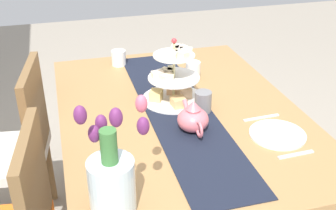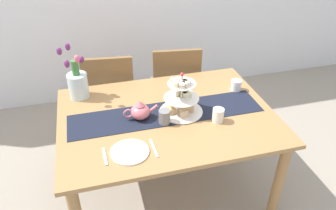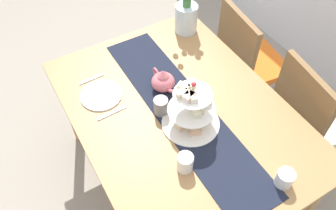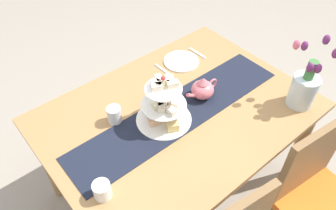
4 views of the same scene
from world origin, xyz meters
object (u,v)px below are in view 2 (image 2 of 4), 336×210
(chair_right, at_px, (175,85))
(teapot, at_px, (140,111))
(chair_left, at_px, (111,94))
(dinner_plate_left, at_px, (130,152))
(dining_table, at_px, (167,126))
(knife_left, at_px, (154,148))
(cream_jug, at_px, (236,85))
(mug_white_text, at_px, (218,115))
(tiered_cake_stand, at_px, (181,100))
(fork_left, at_px, (105,156))
(mug_grey, at_px, (164,117))
(tulip_vase, at_px, (78,82))

(chair_right, distance_m, teapot, 0.94)
(chair_left, distance_m, dinner_plate_left, 1.11)
(dining_table, distance_m, knife_left, 0.38)
(cream_jug, bearing_deg, mug_white_text, -130.18)
(chair_right, height_order, dinner_plate_left, chair_right)
(teapot, height_order, dinner_plate_left, teapot)
(teapot, relative_size, knife_left, 1.40)
(dining_table, bearing_deg, chair_left, 113.01)
(tiered_cake_stand, xyz_separation_m, teapot, (-0.28, -0.00, -0.04))
(mug_white_text, bearing_deg, teapot, 161.64)
(fork_left, relative_size, mug_grey, 1.58)
(cream_jug, bearing_deg, fork_left, -154.47)
(chair_right, distance_m, knife_left, 1.20)
(mug_grey, bearing_deg, mug_white_text, -11.18)
(chair_left, distance_m, teapot, 0.83)
(tiered_cake_stand, height_order, teapot, tiered_cake_stand)
(knife_left, bearing_deg, dining_table, 62.81)
(chair_left, xyz_separation_m, mug_grey, (0.28, -0.86, 0.29))
(cream_jug, relative_size, dinner_plate_left, 0.37)
(cream_jug, bearing_deg, chair_left, 147.62)
(dinner_plate_left, height_order, knife_left, dinner_plate_left)
(dinner_plate_left, bearing_deg, tiered_cake_stand, 38.50)
(chair_right, relative_size, fork_left, 6.07)
(dining_table, xyz_separation_m, tiered_cake_stand, (0.10, 0.00, 0.20))
(fork_left, height_order, knife_left, same)
(mug_grey, bearing_deg, tulip_vase, 137.54)
(tulip_vase, bearing_deg, fork_left, -80.92)
(chair_right, height_order, tiered_cake_stand, tiered_cake_stand)
(teapot, xyz_separation_m, mug_grey, (0.14, -0.09, -0.01))
(tiered_cake_stand, distance_m, teapot, 0.29)
(mug_white_text, bearing_deg, dining_table, 151.94)
(dining_table, relative_size, tiered_cake_stand, 4.82)
(dining_table, bearing_deg, mug_grey, -113.86)
(tulip_vase, distance_m, dinner_plate_left, 0.77)
(teapot, distance_m, fork_left, 0.43)
(teapot, xyz_separation_m, fork_left, (-0.27, -0.32, -0.06))
(chair_right, distance_m, mug_grey, 0.96)
(tulip_vase, distance_m, mug_white_text, 1.04)
(chair_right, xyz_separation_m, knife_left, (-0.44, -1.08, 0.24))
(mug_grey, bearing_deg, chair_right, 69.55)
(dining_table, distance_m, tulip_vase, 0.73)
(teapot, distance_m, knife_left, 0.33)
(chair_right, height_order, knife_left, chair_right)
(tiered_cake_stand, bearing_deg, dining_table, -178.48)
(chair_right, height_order, cream_jug, chair_right)
(dining_table, distance_m, dinner_plate_left, 0.46)
(teapot, distance_m, tulip_vase, 0.55)
(tiered_cake_stand, relative_size, teapot, 1.28)
(knife_left, bearing_deg, chair_right, 67.77)
(fork_left, distance_m, knife_left, 0.29)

